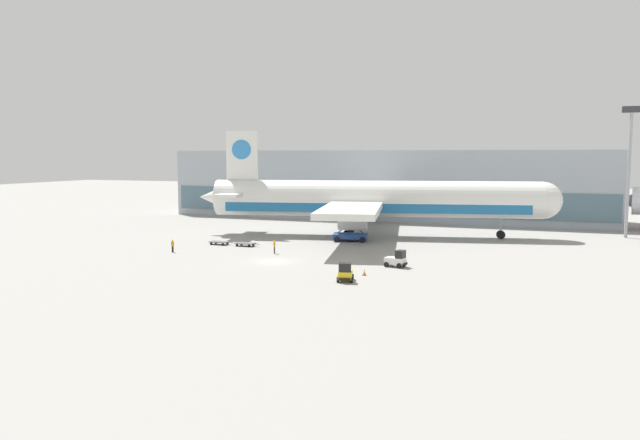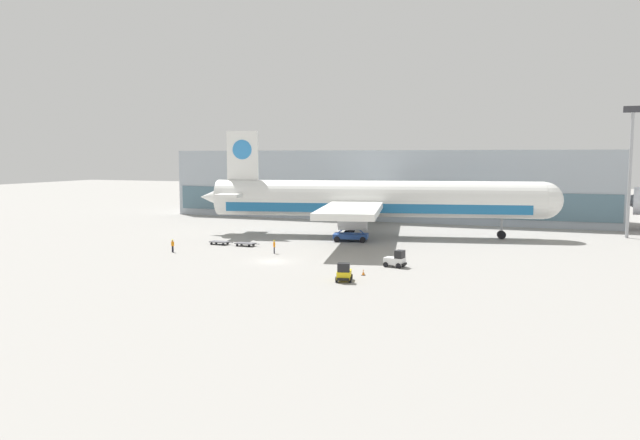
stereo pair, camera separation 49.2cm
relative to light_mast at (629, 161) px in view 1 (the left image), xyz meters
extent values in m
plane|color=gray|center=(-43.20, -39.89, -12.12)|extent=(400.00, 400.00, 0.00)
cube|color=#9EA8B2|center=(-43.83, 18.30, -5.12)|extent=(90.00, 18.00, 14.00)
cube|color=slate|center=(-43.83, 9.20, -8.27)|extent=(88.20, 0.20, 4.90)
cylinder|color=#9EA0A5|center=(0.00, 0.00, -2.29)|extent=(0.50, 0.50, 19.65)
cube|color=#333338|center=(0.00, 0.00, 8.04)|extent=(2.80, 0.50, 1.00)
cylinder|color=white|center=(-37.82, -12.46, -6.02)|extent=(52.06, 16.59, 5.80)
cube|color=#1E669E|center=(-37.82, -12.46, -7.32)|extent=(47.97, 15.61, 1.45)
sphere|color=white|center=(-12.40, -7.00, -6.02)|extent=(5.68, 5.68, 5.68)
cone|color=white|center=(-63.24, -17.92, -6.02)|extent=(7.40, 6.73, 5.51)
cube|color=white|center=(-59.17, -17.05, 0.88)|extent=(5.18, 1.52, 8.00)
cylinder|color=#3384CC|center=(-59.17, -17.05, 1.84)|extent=(3.24, 1.21, 3.20)
cube|color=white|center=(-60.19, -17.27, -5.44)|extent=(6.25, 13.47, 0.50)
cube|color=white|center=(-40.36, -13.01, -6.74)|extent=(17.91, 48.61, 0.90)
cylinder|color=#9EA0A5|center=(-38.24, -22.86, -8.54)|extent=(4.69, 3.62, 2.80)
cylinder|color=#9EA0A5|center=(-42.48, -3.15, -8.54)|extent=(4.69, 3.62, 2.80)
cylinder|color=#9EA0A5|center=(-18.50, -8.31, -9.47)|extent=(0.36, 0.36, 4.00)
cylinder|color=black|center=(-18.50, -8.31, -11.47)|extent=(1.46, 1.15, 1.30)
cylinder|color=#9EA0A5|center=(-41.21, -16.46, -9.47)|extent=(0.36, 0.36, 4.00)
cylinder|color=black|center=(-41.21, -16.46, -11.47)|extent=(1.46, 1.15, 1.30)
cylinder|color=#9EA0A5|center=(-42.56, -10.21, -9.47)|extent=(0.36, 0.36, 4.00)
cylinder|color=black|center=(-42.56, -10.21, -11.47)|extent=(1.46, 1.15, 1.30)
cone|color=silver|center=(2.03, 12.22, -7.01)|extent=(5.87, 5.23, 4.61)
cube|color=#284C99|center=(-39.76, -19.08, -11.32)|extent=(5.71, 4.03, 0.70)
cube|color=#B2B2B7|center=(-39.76, -19.08, -7.74)|extent=(5.43, 3.82, 0.30)
cube|color=yellow|center=(-39.76, -19.08, -7.19)|extent=(5.43, 3.82, 0.08)
cube|color=#284C99|center=(-39.76, -19.08, -9.35)|extent=(4.20, 1.05, 3.35)
cube|color=#284C99|center=(-39.76, -19.08, -9.35)|extent=(4.20, 1.05, 3.35)
cylinder|color=black|center=(-38.17, -17.20, -11.67)|extent=(0.96, 0.54, 0.90)
cylinder|color=black|center=(-37.54, -20.14, -11.67)|extent=(0.96, 0.54, 0.90)
cylinder|color=black|center=(-41.99, -18.02, -11.67)|extent=(0.96, 0.54, 0.90)
cylinder|color=black|center=(-41.36, -20.96, -11.67)|extent=(0.96, 0.54, 0.90)
cube|color=silver|center=(-28.20, -38.22, -11.42)|extent=(2.51, 1.78, 0.80)
cube|color=black|center=(-27.56, -38.33, -10.57)|extent=(1.10, 1.38, 0.90)
cube|color=black|center=(-26.99, -38.43, -11.70)|extent=(0.38, 1.27, 0.24)
cylinder|color=black|center=(-27.29, -37.67, -11.82)|extent=(0.63, 0.34, 0.60)
cylinder|color=black|center=(-27.53, -39.04, -11.82)|extent=(0.63, 0.34, 0.60)
cylinder|color=black|center=(-28.88, -37.39, -11.82)|extent=(0.63, 0.34, 0.60)
cylinder|color=black|center=(-29.12, -38.77, -11.82)|extent=(0.63, 0.34, 0.60)
cube|color=yellow|center=(-31.12, -48.14, -11.42)|extent=(1.91, 2.57, 0.80)
cube|color=black|center=(-30.97, -48.77, -10.57)|extent=(1.42, 1.17, 0.90)
cube|color=black|center=(-30.83, -49.34, -11.70)|extent=(1.26, 0.46, 0.24)
cylinder|color=black|center=(-30.25, -48.75, -11.82)|extent=(0.38, 0.64, 0.60)
cylinder|color=black|center=(-31.61, -49.09, -11.82)|extent=(0.38, 0.64, 0.60)
cylinder|color=black|center=(-30.64, -47.19, -11.82)|extent=(0.38, 0.64, 0.60)
cylinder|color=black|center=(-31.99, -47.53, -11.82)|extent=(0.38, 0.64, 0.60)
cube|color=#56565B|center=(-56.64, -29.36, -11.70)|extent=(2.85, 1.60, 0.12)
cube|color=#56565B|center=(-54.79, -29.43, -11.70)|extent=(0.90, 0.11, 0.08)
cylinder|color=black|center=(-55.64, -28.76, -11.94)|extent=(0.36, 0.16, 0.36)
cylinder|color=black|center=(-55.68, -30.03, -11.94)|extent=(0.36, 0.16, 0.36)
cylinder|color=black|center=(-57.60, -28.69, -11.94)|extent=(0.36, 0.16, 0.36)
cylinder|color=black|center=(-57.64, -29.96, -11.94)|extent=(0.36, 0.16, 0.36)
cube|color=#56565B|center=(-52.37, -29.45, -11.70)|extent=(2.85, 1.60, 0.12)
cube|color=#56565B|center=(-50.52, -29.52, -11.70)|extent=(0.90, 0.11, 0.08)
cylinder|color=black|center=(-51.37, -28.85, -11.94)|extent=(0.36, 0.16, 0.36)
cylinder|color=black|center=(-51.42, -30.12, -11.94)|extent=(0.36, 0.16, 0.36)
cylinder|color=black|center=(-53.33, -28.78, -11.94)|extent=(0.36, 0.16, 0.36)
cylinder|color=black|center=(-53.37, -30.05, -11.94)|extent=(0.36, 0.16, 0.36)
cylinder|color=black|center=(-45.55, -34.24, -11.68)|extent=(0.14, 0.14, 0.88)
cylinder|color=black|center=(-45.66, -34.07, -11.68)|extent=(0.14, 0.14, 0.88)
cube|color=orange|center=(-45.61, -34.16, -10.91)|extent=(0.38, 0.42, 0.66)
cylinder|color=orange|center=(-45.48, -34.36, -10.88)|extent=(0.09, 0.09, 0.59)
cylinder|color=orange|center=(-45.74, -33.96, -10.88)|extent=(0.09, 0.09, 0.59)
sphere|color=#DBB28E|center=(-45.61, -34.16, -10.46)|extent=(0.24, 0.24, 0.24)
sphere|color=yellow|center=(-45.61, -34.16, -10.40)|extent=(0.23, 0.23, 0.23)
cylinder|color=black|center=(-59.00, -37.95, -11.70)|extent=(0.14, 0.14, 0.83)
cylinder|color=black|center=(-58.81, -38.02, -11.70)|extent=(0.14, 0.14, 0.83)
cube|color=orange|center=(-58.90, -37.98, -10.97)|extent=(0.41, 0.33, 0.63)
cylinder|color=orange|center=(-59.13, -37.90, -10.94)|extent=(0.09, 0.09, 0.56)
cylinder|color=orange|center=(-58.68, -38.07, -10.94)|extent=(0.09, 0.09, 0.56)
sphere|color=tan|center=(-58.90, -37.98, -10.54)|extent=(0.23, 0.23, 0.23)
sphere|color=yellow|center=(-58.90, -37.98, -10.48)|extent=(0.21, 0.21, 0.21)
cube|color=black|center=(-30.13, -44.48, -12.10)|extent=(0.40, 0.40, 0.04)
cone|color=orange|center=(-30.13, -44.48, -11.75)|extent=(0.32, 0.32, 0.64)
cylinder|color=white|center=(-30.13, -44.48, -11.72)|extent=(0.19, 0.19, 0.09)
camera|label=1|loc=(-11.37, -108.92, 0.92)|focal=35.00mm
camera|label=2|loc=(-10.91, -108.75, 0.92)|focal=35.00mm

